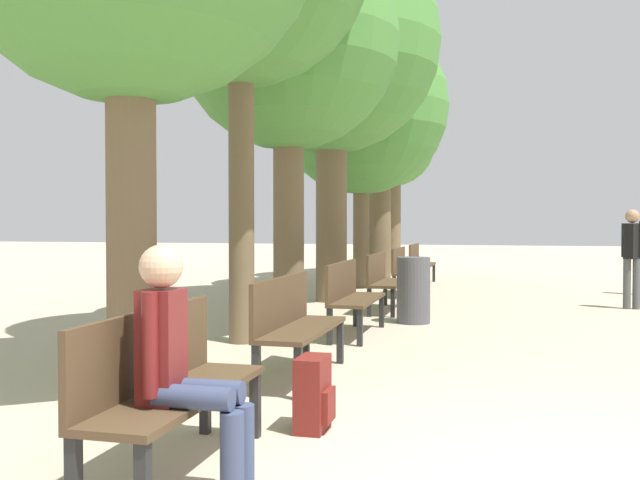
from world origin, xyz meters
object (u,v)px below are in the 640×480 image
bench_row_2 (350,293)px  tree_row_3 (331,47)px  bench_row_3 (383,277)px  tree_row_5 (380,100)px  trash_bin (413,290)px  bench_row_5 (419,261)px  bench_row_0 (165,379)px  bench_row_1 (293,319)px  tree_row_2 (288,42)px  person_seated (182,361)px  backpack (314,394)px  bench_row_4 (404,268)px  pedestrian_near (632,252)px  tree_row_6 (393,147)px  tree_row_4 (361,108)px

bench_row_2 → tree_row_3: 5.35m
bench_row_3 → tree_row_5: size_ratio=0.26×
tree_row_5 → trash_bin: tree_row_5 is taller
bench_row_3 → bench_row_5: (0.00, 4.88, 0.00)m
bench_row_0 → bench_row_5: size_ratio=1.00×
bench_row_1 → tree_row_2: size_ratio=0.29×
person_seated → backpack: size_ratio=2.58×
backpack → bench_row_2: bearing=98.4°
bench_row_1 → trash_bin: trash_bin is taller
bench_row_4 → pedestrian_near: 3.97m
person_seated → tree_row_6: bearing=94.8°
bench_row_1 → pedestrian_near: 7.16m
trash_bin → bench_row_0: bearing=-95.7°
pedestrian_near → trash_bin: pedestrian_near is taller
bench_row_5 → tree_row_5: (-1.08, 1.20, 3.77)m
bench_row_5 → bench_row_0: bearing=-90.0°
tree_row_6 → bench_row_2: bearing=-84.2°
tree_row_3 → bench_row_4: bearing=50.8°
tree_row_4 → backpack: (1.66, -10.12, -3.51)m
bench_row_0 → bench_row_3: 7.32m
pedestrian_near → bench_row_4: bearing=161.8°
tree_row_5 → tree_row_3: bearing=-90.0°
bench_row_1 → bench_row_4: bearing=90.0°
backpack → tree_row_6: bearing=96.5°
tree_row_5 → backpack: (1.66, -12.43, -4.05)m
bench_row_1 → tree_row_2: (-1.08, 3.45, 3.33)m
bench_row_0 → tree_row_5: (-1.08, 13.40, 3.77)m
bench_row_5 → person_seated: (0.22, -12.46, 0.15)m
bench_row_3 → tree_row_3: (-1.08, 1.11, 3.86)m
bench_row_0 → bench_row_4: same height
tree_row_4 → tree_row_5: size_ratio=0.95×
tree_row_3 → tree_row_5: 4.97m
bench_row_5 → tree_row_5: size_ratio=0.26×
bench_row_4 → tree_row_4: tree_row_4 is taller
bench_row_5 → tree_row_2: tree_row_2 is taller
bench_row_1 → tree_row_5: 11.64m
tree_row_5 → person_seated: size_ratio=4.67×
bench_row_3 → tree_row_2: (-1.08, -1.43, 3.33)m
bench_row_2 → tree_row_4: 7.08m
bench_row_4 → tree_row_2: tree_row_2 is taller
bench_row_5 → person_seated: person_seated is taller
bench_row_1 → bench_row_5: bearing=90.0°
bench_row_1 → tree_row_4: tree_row_4 is taller
bench_row_2 → tree_row_6: (-1.08, 10.61, 2.86)m
bench_row_2 → trash_bin: size_ratio=1.73×
tree_row_4 → tree_row_5: 2.37m
bench_row_3 → bench_row_5: size_ratio=1.00×
tree_row_2 → bench_row_3: bearing=52.8°
bench_row_2 → pedestrian_near: size_ratio=0.99×
bench_row_0 → tree_row_3: size_ratio=0.25×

